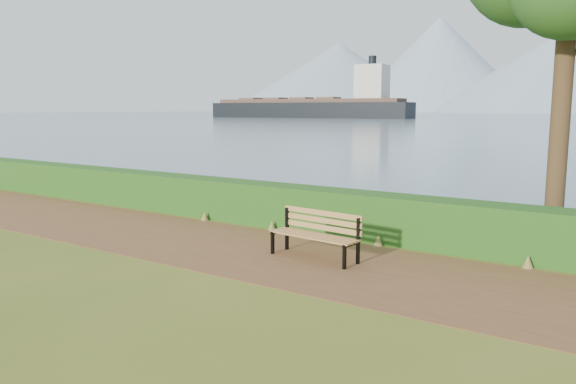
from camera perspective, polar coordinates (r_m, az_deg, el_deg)
The scene contains 5 objects.
ground at distance 10.87m, azimuth -3.23°, elevation -6.56°, with size 140.00×140.00×0.00m, color #4F5F1B.
path at distance 11.10m, azimuth -2.29°, elevation -6.20°, with size 40.00×3.40×0.01m, color brown.
hedge at distance 12.88m, azimuth 3.77°, elevation -1.90°, with size 32.00×0.85×1.00m, color #1A4B15.
bench at distance 10.64m, azimuth 2.95°, elevation -4.01°, with size 1.84×0.70×0.90m.
cargo_ship at distance 165.30m, azimuth 2.72°, elevation 8.49°, with size 62.27×15.07×18.72m.
Camera 1 is at (6.37, -8.35, 2.82)m, focal length 35.00 mm.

